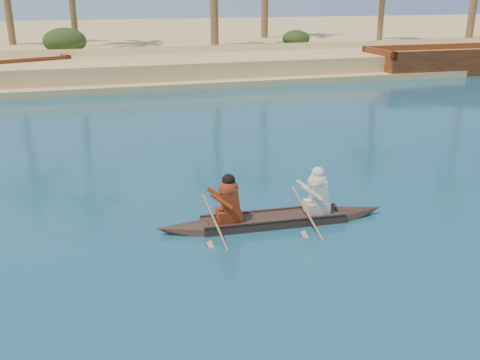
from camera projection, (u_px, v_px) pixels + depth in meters
name	position (u px, v px, depth m)	size (l,w,h in m)	color
ground	(402.00, 320.00, 8.83)	(160.00, 160.00, 0.00)	navy
sandy_embankment	(130.00, 41.00, 51.04)	(150.00, 51.00, 1.50)	#E4D080
shrub_cluster	(151.00, 51.00, 36.90)	(100.00, 6.00, 2.40)	#243C16
canoe	(273.00, 212.00, 12.37)	(5.49, 1.00, 1.50)	#38271E
barge_right	(456.00, 62.00, 35.34)	(11.85, 4.12, 1.96)	brown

